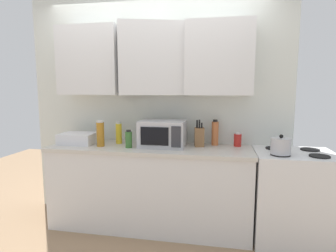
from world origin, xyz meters
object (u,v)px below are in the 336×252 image
bottle_green_oil (129,139)px  bottle_amber_vinegar (100,134)px  microwave (163,134)px  bottle_yellow_mustard (119,133)px  kettle (281,146)px  bottle_spice_jar (215,133)px  bottle_red_sauce (238,140)px  stove_range (293,197)px  knife_block (199,137)px  dish_rack (78,138)px

bottle_green_oil → bottle_amber_vinegar: size_ratio=0.67×
microwave → bottle_yellow_mustard: size_ratio=1.91×
kettle → bottle_spice_jar: size_ratio=0.66×
microwave → bottle_yellow_mustard: microwave is taller
bottle_yellow_mustard → bottle_spice_jar: (1.07, 0.11, 0.01)m
kettle → microwave: 1.18m
bottle_amber_vinegar → kettle: bearing=-2.3°
microwave → bottle_spice_jar: size_ratio=1.70×
microwave → bottle_red_sauce: bearing=10.9°
stove_range → microwave: size_ratio=1.90×
microwave → bottle_yellow_mustard: 0.53m
bottle_yellow_mustard → bottle_spice_jar: size_ratio=0.89×
knife_block → bottle_red_sauce: size_ratio=1.90×
bottle_amber_vinegar → dish_rack: bearing=164.4°
kettle → dish_rack: (-2.13, 0.16, -0.03)m
kettle → bottle_green_oil: size_ratio=0.98×
bottle_red_sauce → bottle_spice_jar: size_ratio=0.54×
bottle_spice_jar → stove_range: bearing=-15.9°
stove_range → bottle_yellow_mustard: bottle_yellow_mustard is taller
microwave → bottle_amber_vinegar: bearing=-170.2°
bottle_yellow_mustard → bottle_amber_vinegar: bearing=-127.7°
bottle_red_sauce → microwave: bearing=-169.1°
bottle_red_sauce → bottle_amber_vinegar: bottle_amber_vinegar is taller
dish_rack → bottle_green_oil: (0.63, -0.10, 0.03)m
microwave → bottle_amber_vinegar: (-0.66, -0.11, -0.00)m
microwave → bottle_yellow_mustard: bearing=172.7°
bottle_spice_jar → dish_rack: bearing=-172.4°
kettle → bottle_amber_vinegar: size_ratio=0.66×
kettle → bottle_red_sauce: bearing=137.3°
dish_rack → knife_block: knife_block is taller
microwave → knife_block: knife_block is taller
bottle_spice_jar → bottle_amber_vinegar: size_ratio=1.01×
bottle_amber_vinegar → stove_range: bearing=1.9°
bottle_yellow_mustard → bottle_spice_jar: bearing=5.7°
bottle_yellow_mustard → kettle: bearing=-8.7°
bottle_red_sauce → bottle_spice_jar: bearing=174.9°
microwave → dish_rack: size_ratio=1.26×
bottle_spice_jar → bottle_amber_vinegar: bearing=-166.6°
knife_block → bottle_spice_jar: (0.17, 0.09, 0.03)m
bottle_red_sauce → bottle_amber_vinegar: size_ratio=0.54×
microwave → dish_rack: bearing=-178.3°
knife_block → stove_range: bearing=-8.0°
stove_range → bottle_spice_jar: bottle_spice_jar is taller
knife_block → bottle_amber_vinegar: 1.06m
kettle → bottle_red_sauce: size_ratio=1.22×
bottle_green_oil → bottle_red_sauce: (1.13, 0.28, -0.02)m
bottle_green_oil → bottle_amber_vinegar: 0.33m
bottle_spice_jar → kettle: bearing=-30.6°
dish_rack → bottle_yellow_mustard: size_ratio=1.51×
bottle_red_sauce → knife_block: bearing=-170.6°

